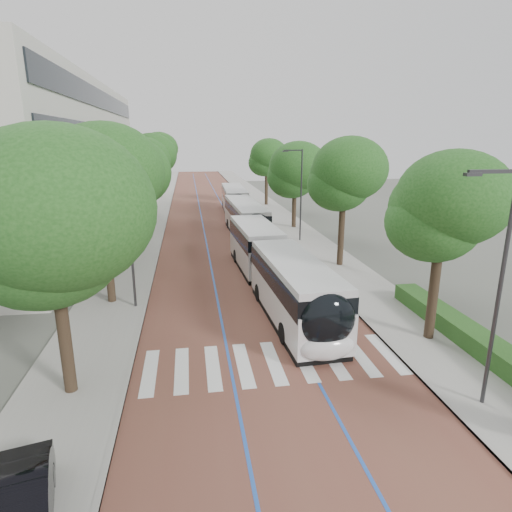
% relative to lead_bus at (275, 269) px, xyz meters
% --- Properties ---
extents(ground, '(160.00, 160.00, 0.00)m').
position_rel_lead_bus_xyz_m(ground, '(-1.84, -8.79, -1.63)').
color(ground, '#51544C').
rests_on(ground, ground).
extents(road, '(11.00, 140.00, 0.02)m').
position_rel_lead_bus_xyz_m(road, '(-1.84, 31.21, -1.62)').
color(road, brown).
rests_on(road, ground).
extents(sidewalk_left, '(4.00, 140.00, 0.12)m').
position_rel_lead_bus_xyz_m(sidewalk_left, '(-9.34, 31.21, -1.57)').
color(sidewalk_left, '#9C9A93').
rests_on(sidewalk_left, ground).
extents(sidewalk_right, '(4.00, 140.00, 0.12)m').
position_rel_lead_bus_xyz_m(sidewalk_right, '(5.66, 31.21, -1.57)').
color(sidewalk_right, '#9C9A93').
rests_on(sidewalk_right, ground).
extents(kerb_left, '(0.20, 140.00, 0.14)m').
position_rel_lead_bus_xyz_m(kerb_left, '(-7.44, 31.21, -1.57)').
color(kerb_left, gray).
rests_on(kerb_left, ground).
extents(kerb_right, '(0.20, 140.00, 0.14)m').
position_rel_lead_bus_xyz_m(kerb_right, '(3.76, 31.21, -1.57)').
color(kerb_right, gray).
rests_on(kerb_right, ground).
extents(zebra_crossing, '(10.55, 3.60, 0.01)m').
position_rel_lead_bus_xyz_m(zebra_crossing, '(-1.64, -7.79, -1.60)').
color(zebra_crossing, silver).
rests_on(zebra_crossing, ground).
extents(lane_line_left, '(0.12, 126.00, 0.01)m').
position_rel_lead_bus_xyz_m(lane_line_left, '(-3.44, 31.21, -1.60)').
color(lane_line_left, '#2250AE').
rests_on(lane_line_left, road).
extents(lane_line_right, '(0.12, 126.00, 0.01)m').
position_rel_lead_bus_xyz_m(lane_line_right, '(-0.24, 31.21, -1.60)').
color(lane_line_right, '#2250AE').
rests_on(lane_line_right, road).
extents(office_building, '(18.11, 40.00, 14.00)m').
position_rel_lead_bus_xyz_m(office_building, '(-21.32, 19.21, 5.37)').
color(office_building, '#BBB7AD').
rests_on(office_building, ground).
extents(hedge, '(1.20, 14.00, 0.80)m').
position_rel_lead_bus_xyz_m(hedge, '(7.26, -8.79, -1.11)').
color(hedge, '#214919').
rests_on(hedge, sidewalk_right).
extents(streetlight_near, '(1.82, 0.20, 8.00)m').
position_rel_lead_bus_xyz_m(streetlight_near, '(4.78, -11.79, 3.19)').
color(streetlight_near, '#313133').
rests_on(streetlight_near, sidewalk_right).
extents(streetlight_far, '(1.82, 0.20, 8.00)m').
position_rel_lead_bus_xyz_m(streetlight_far, '(4.78, 13.21, 3.19)').
color(streetlight_far, '#313133').
rests_on(streetlight_far, sidewalk_right).
extents(lamp_post_left, '(0.14, 0.14, 8.00)m').
position_rel_lead_bus_xyz_m(lamp_post_left, '(-7.94, -0.79, 2.49)').
color(lamp_post_left, '#313133').
rests_on(lamp_post_left, sidewalk_left).
extents(trees_left, '(6.37, 61.10, 9.44)m').
position_rel_lead_bus_xyz_m(trees_left, '(-9.34, 14.71, 4.79)').
color(trees_left, black).
rests_on(trees_left, ground).
extents(trees_right, '(5.88, 46.93, 8.59)m').
position_rel_lead_bus_xyz_m(trees_right, '(5.86, 14.67, 4.40)').
color(trees_right, black).
rests_on(trees_right, ground).
extents(lead_bus, '(3.43, 18.50, 3.20)m').
position_rel_lead_bus_xyz_m(lead_bus, '(0.00, 0.00, 0.00)').
color(lead_bus, black).
rests_on(lead_bus, ground).
extents(bus_queued_0, '(2.89, 12.47, 3.20)m').
position_rel_lead_bus_xyz_m(bus_queued_0, '(0.40, 15.80, -0.00)').
color(bus_queued_0, silver).
rests_on(bus_queued_0, ground).
extents(bus_queued_1, '(2.90, 12.47, 3.20)m').
position_rel_lead_bus_xyz_m(bus_queued_1, '(0.71, 28.82, -0.00)').
color(bus_queued_1, silver).
rests_on(bus_queued_1, ground).
extents(parked_car, '(2.23, 4.04, 1.26)m').
position_rel_lead_bus_xyz_m(parked_car, '(-8.98, -14.66, -0.88)').
color(parked_car, black).
rests_on(parked_car, sidewalk_left).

